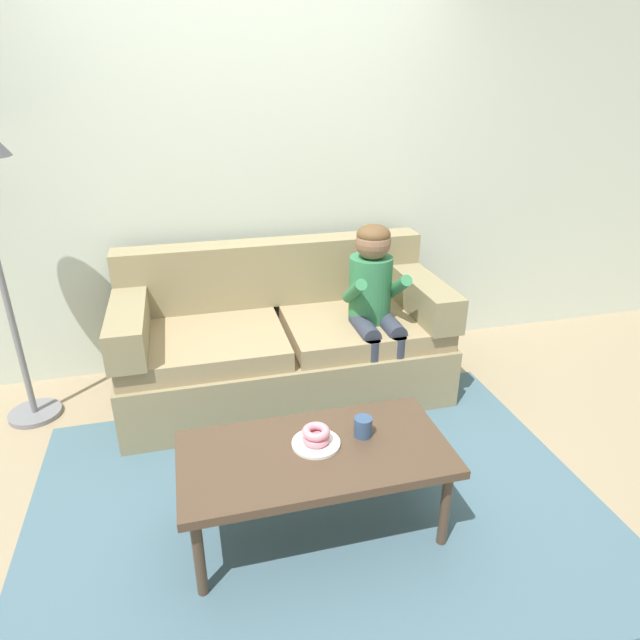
% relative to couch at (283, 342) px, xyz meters
% --- Properties ---
extents(ground, '(10.00, 10.00, 0.00)m').
position_rel_couch_xyz_m(ground, '(-0.05, -0.85, -0.34)').
color(ground, '#9E896B').
extents(wall_back, '(8.00, 0.10, 2.80)m').
position_rel_couch_xyz_m(wall_back, '(-0.05, 0.55, 1.06)').
color(wall_back, beige).
rests_on(wall_back, ground).
extents(area_rug, '(2.68, 1.93, 0.01)m').
position_rel_couch_xyz_m(area_rug, '(-0.05, -1.10, -0.33)').
color(area_rug, '#476675').
rests_on(area_rug, ground).
extents(couch, '(1.98, 0.90, 0.92)m').
position_rel_couch_xyz_m(couch, '(0.00, 0.00, 0.00)').
color(couch, '#8C7F5B').
rests_on(couch, ground).
extents(coffee_table, '(1.15, 0.57, 0.44)m').
position_rel_couch_xyz_m(coffee_table, '(-0.10, -1.24, 0.06)').
color(coffee_table, '#4C3828').
rests_on(coffee_table, ground).
extents(person_child, '(0.34, 0.58, 1.10)m').
position_rel_couch_xyz_m(person_child, '(0.53, -0.20, 0.33)').
color(person_child, '#337A4C').
rests_on(person_child, ground).
extents(plate, '(0.21, 0.21, 0.01)m').
position_rel_couch_xyz_m(plate, '(-0.08, -1.20, 0.11)').
color(plate, white).
rests_on(plate, coffee_table).
extents(donut, '(0.17, 0.17, 0.04)m').
position_rel_couch_xyz_m(donut, '(-0.08, -1.20, 0.13)').
color(donut, pink).
rests_on(donut, plate).
extents(donut_second, '(0.15, 0.15, 0.04)m').
position_rel_couch_xyz_m(donut_second, '(-0.08, -1.20, 0.17)').
color(donut_second, pink).
rests_on(donut_second, donut).
extents(mug, '(0.08, 0.08, 0.09)m').
position_rel_couch_xyz_m(mug, '(0.13, -1.19, 0.14)').
color(mug, '#334C72').
rests_on(mug, coffee_table).
extents(toy_controller, '(0.23, 0.09, 0.05)m').
position_rel_couch_xyz_m(toy_controller, '(-0.54, -0.89, -0.31)').
color(toy_controller, blue).
rests_on(toy_controller, ground).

